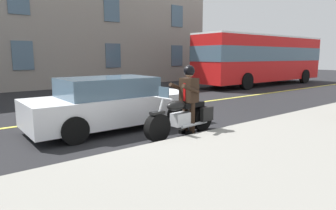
# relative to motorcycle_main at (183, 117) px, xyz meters

# --- Properties ---
(ground_plane) EXTENTS (80.00, 80.00, 0.00)m
(ground_plane) POSITION_rel_motorcycle_main_xyz_m (0.24, -1.52, -0.45)
(ground_plane) COLOR black
(sidewalk_curb) EXTENTS (60.00, 5.00, 0.15)m
(sidewalk_curb) POSITION_rel_motorcycle_main_xyz_m (0.24, 2.98, -0.38)
(sidewalk_curb) COLOR gray
(sidewalk_curb) RESTS_ON ground_plane
(lane_center_stripe) EXTENTS (60.00, 0.16, 0.01)m
(lane_center_stripe) POSITION_rel_motorcycle_main_xyz_m (0.24, -3.52, -0.45)
(lane_center_stripe) COLOR #E5DB4C
(lane_center_stripe) RESTS_ON ground_plane
(motorcycle_main) EXTENTS (2.22, 0.71, 1.26)m
(motorcycle_main) POSITION_rel_motorcycle_main_xyz_m (0.00, 0.00, 0.00)
(motorcycle_main) COLOR black
(motorcycle_main) RESTS_ON ground_plane
(rider_main) EXTENTS (0.65, 0.59, 1.74)m
(rider_main) POSITION_rel_motorcycle_main_xyz_m (-0.19, -0.02, 0.58)
(rider_main) COLOR black
(rider_main) RESTS_ON ground_plane
(bus_far) EXTENTS (11.05, 2.70, 3.30)m
(bus_far) POSITION_rel_motorcycle_main_xyz_m (-12.76, -6.53, 1.42)
(bus_far) COLOR red
(bus_far) RESTS_ON ground_plane
(car_silver) EXTENTS (4.60, 1.92, 1.40)m
(car_silver) POSITION_rel_motorcycle_main_xyz_m (1.03, -1.76, 0.24)
(car_silver) COLOR white
(car_silver) RESTS_ON ground_plane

